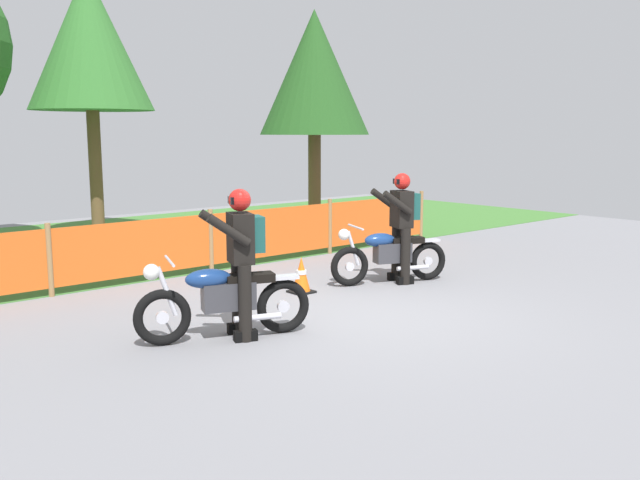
% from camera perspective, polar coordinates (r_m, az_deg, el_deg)
% --- Properties ---
extents(ground, '(24.00, 24.00, 0.02)m').
position_cam_1_polar(ground, '(8.83, 3.30, -6.23)').
color(ground, gray).
extents(grass_verge, '(24.00, 7.81, 0.01)m').
position_cam_1_polar(grass_verge, '(14.97, -16.97, -0.24)').
color(grass_verge, '#427A33').
rests_on(grass_verge, ground).
extents(barrier_fence, '(10.65, 0.08, 1.05)m').
position_cam_1_polar(barrier_fence, '(11.46, -9.08, 0.02)').
color(barrier_fence, '#997547').
rests_on(barrier_fence, ground).
extents(tree_near_left, '(2.64, 2.64, 5.70)m').
position_cam_1_polar(tree_near_left, '(15.92, -18.69, 15.39)').
color(tree_near_left, brown).
rests_on(tree_near_left, ground).
extents(tree_near_right, '(2.38, 2.38, 4.89)m').
position_cam_1_polar(tree_near_right, '(15.14, -0.47, 13.67)').
color(tree_near_right, brown).
rests_on(tree_near_right, ground).
extents(motorcycle_lead, '(1.83, 0.88, 0.91)m').
position_cam_1_polar(motorcycle_lead, '(10.54, 5.77, -1.23)').
color(motorcycle_lead, black).
rests_on(motorcycle_lead, ground).
extents(motorcycle_trailing, '(1.91, 0.89, 0.95)m').
position_cam_1_polar(motorcycle_trailing, '(7.74, -8.07, -4.90)').
color(motorcycle_trailing, black).
rests_on(motorcycle_trailing, ground).
extents(rider_lead, '(0.78, 0.68, 1.69)m').
position_cam_1_polar(rider_lead, '(10.56, 6.84, 1.56)').
color(rider_lead, black).
rests_on(rider_lead, ground).
extents(rider_trailing, '(0.77, 0.67, 1.69)m').
position_cam_1_polar(rider_trailing, '(7.69, -6.57, -1.22)').
color(rider_trailing, black).
rests_on(rider_trailing, ground).
extents(traffic_cone, '(0.32, 0.32, 0.53)m').
position_cam_1_polar(traffic_cone, '(9.90, -1.56, -2.94)').
color(traffic_cone, black).
rests_on(traffic_cone, ground).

